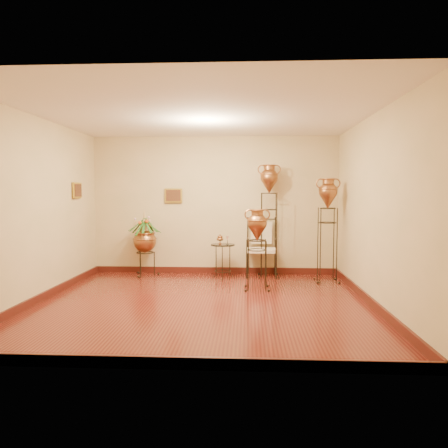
{
  "coord_description": "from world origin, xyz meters",
  "views": [
    {
      "loc": [
        0.66,
        -6.43,
        1.64
      ],
      "look_at": [
        0.25,
        1.3,
        1.1
      ],
      "focal_mm": 35.0,
      "sensor_mm": 36.0,
      "label": 1
    }
  ],
  "objects_px": {
    "armchair": "(261,248)",
    "planter_urn": "(145,238)",
    "amphora_tall": "(269,219)",
    "side_table": "(223,260)",
    "amphora_mid": "(327,229)"
  },
  "relations": [
    {
      "from": "planter_urn",
      "to": "armchair",
      "type": "bearing_deg",
      "value": 0.0
    },
    {
      "from": "amphora_mid",
      "to": "planter_urn",
      "type": "height_order",
      "value": "amphora_mid"
    },
    {
      "from": "amphora_tall",
      "to": "armchair",
      "type": "xyz_separation_m",
      "value": [
        -0.14,
        0.0,
        -0.56
      ]
    },
    {
      "from": "armchair",
      "to": "side_table",
      "type": "bearing_deg",
      "value": -162.7
    },
    {
      "from": "amphora_mid",
      "to": "side_table",
      "type": "distance_m",
      "value": 2.07
    },
    {
      "from": "amphora_mid",
      "to": "side_table",
      "type": "bearing_deg",
      "value": 173.43
    },
    {
      "from": "amphora_tall",
      "to": "armchair",
      "type": "distance_m",
      "value": 0.58
    },
    {
      "from": "amphora_tall",
      "to": "side_table",
      "type": "relative_size",
      "value": 2.66
    },
    {
      "from": "amphora_mid",
      "to": "planter_urn",
      "type": "xyz_separation_m",
      "value": [
        -3.53,
        0.43,
        -0.23
      ]
    },
    {
      "from": "armchair",
      "to": "planter_urn",
      "type": "bearing_deg",
      "value": -178.01
    },
    {
      "from": "amphora_tall",
      "to": "armchair",
      "type": "bearing_deg",
      "value": 180.0
    },
    {
      "from": "amphora_tall",
      "to": "planter_urn",
      "type": "height_order",
      "value": "amphora_tall"
    },
    {
      "from": "planter_urn",
      "to": "amphora_tall",
      "type": "bearing_deg",
      "value": 0.0
    },
    {
      "from": "amphora_tall",
      "to": "side_table",
      "type": "height_order",
      "value": "amphora_tall"
    },
    {
      "from": "armchair",
      "to": "side_table",
      "type": "height_order",
      "value": "armchair"
    }
  ]
}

